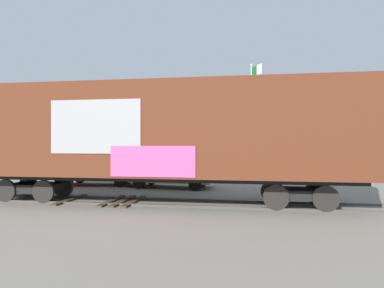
% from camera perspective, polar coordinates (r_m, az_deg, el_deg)
% --- Properties ---
extents(ground_plane, '(260.00, 260.00, 0.00)m').
position_cam_1_polar(ground_plane, '(12.93, -1.91, -10.57)').
color(ground_plane, slate).
extents(track, '(60.00, 4.58, 0.08)m').
position_cam_1_polar(track, '(13.66, -12.54, -9.83)').
color(track, '#4C4742').
rests_on(track, ground_plane).
extents(freight_car, '(15.81, 3.88, 4.94)m').
position_cam_1_polar(freight_car, '(12.97, -6.08, 2.06)').
color(freight_car, '#5B2B19').
rests_on(freight_car, ground_plane).
extents(flagpole, '(0.83, 1.22, 7.96)m').
position_cam_1_polar(flagpole, '(22.70, 10.81, 6.59)').
color(flagpole, silver).
rests_on(flagpole, ground_plane).
extents(hillside, '(119.04, 34.89, 15.78)m').
position_cam_1_polar(hillside, '(75.64, 9.46, 2.62)').
color(hillside, gray).
rests_on(hillside, ground_plane).
extents(parked_car_red, '(4.62, 2.50, 1.77)m').
position_cam_1_polar(parked_car_red, '(19.40, -16.30, -4.37)').
color(parked_car_red, '#B21E1E').
rests_on(parked_car_red, ground_plane).
extents(parked_car_tan, '(4.52, 2.14, 1.61)m').
position_cam_1_polar(parked_car_tan, '(17.60, -3.81, -5.04)').
color(parked_car_tan, '#9E8966').
rests_on(parked_car_tan, ground_plane).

